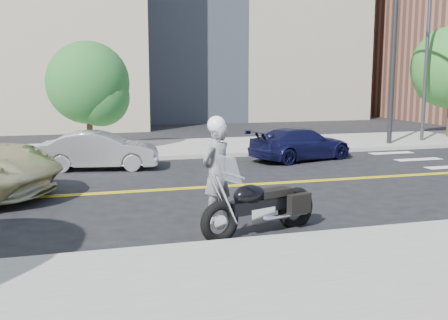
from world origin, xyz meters
TOP-DOWN VIEW (x-y plane):
  - ground_plane at (0.00, 0.00)m, footprint 120.00×120.00m
  - sidewalk_near at (0.00, -7.50)m, footprint 60.00×5.00m
  - sidewalk_far at (0.00, 7.50)m, footprint 60.00×5.00m
  - lamp_post at (12.00, 6.50)m, footprint 0.16×0.16m
  - traffic_light at (10.00, 5.08)m, footprint 0.28×4.50m
  - motorcyclist at (-0.21, -3.38)m, footprint 0.90×0.83m
  - motorcycle at (0.40, -4.35)m, footprint 2.66×1.52m
  - parked_car_silver at (-2.20, 3.69)m, footprint 3.90×1.96m
  - parked_car_blue at (4.85, 3.69)m, footprint 4.29×2.66m
  - tree_far_a at (-2.39, 7.44)m, footprint 3.17×3.17m

SIDE VIEW (x-z plane):
  - ground_plane at x=0.00m, z-range 0.00..0.00m
  - sidewalk_near at x=0.00m, z-range 0.00..0.15m
  - sidewalk_far at x=0.00m, z-range 0.00..0.15m
  - parked_car_blue at x=4.85m, z-range 0.00..1.16m
  - parked_car_silver at x=-2.20m, z-range 0.00..1.23m
  - motorcycle at x=0.40m, z-range 0.00..1.55m
  - motorcyclist at x=-0.21m, z-range 0.00..2.19m
  - tree_far_a at x=-2.39m, z-range 0.58..4.91m
  - lamp_post at x=12.00m, z-range 0.15..8.15m
  - traffic_light at x=10.00m, z-range 1.17..8.17m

